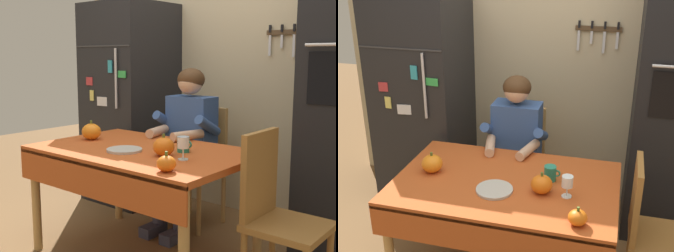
{
  "view_description": "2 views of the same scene",
  "coord_description": "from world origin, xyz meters",
  "views": [
    {
      "loc": [
        1.9,
        -1.94,
        1.33
      ],
      "look_at": [
        0.14,
        0.19,
        0.89
      ],
      "focal_mm": 46.86,
      "sensor_mm": 36.0,
      "label": 1
    },
    {
      "loc": [
        0.63,
        -2.2,
        2.1
      ],
      "look_at": [
        -0.04,
        0.25,
        1.05
      ],
      "focal_mm": 46.15,
      "sensor_mm": 36.0,
      "label": 2
    }
  ],
  "objects": [
    {
      "name": "back_wall_assembly",
      "position": [
        0.05,
        1.35,
        1.3
      ],
      "size": [
        3.7,
        0.13,
        2.6
      ],
      "color": "#BCAD89",
      "rests_on": "ground"
    },
    {
      "name": "refrigerator",
      "position": [
        -0.95,
        0.96,
        0.9
      ],
      "size": [
        0.68,
        0.71,
        1.8
      ],
      "color": "black",
      "rests_on": "ground"
    },
    {
      "name": "chair_behind_person",
      "position": [
        -0.09,
        0.87,
        0.51
      ],
      "size": [
        0.4,
        0.4,
        0.93
      ],
      "color": "tan",
      "rests_on": "ground"
    },
    {
      "name": "coffee_mug",
      "position": [
        0.27,
        0.18,
        0.79
      ],
      "size": [
        0.1,
        0.08,
        0.1
      ],
      "color": "#237F66",
      "rests_on": "dining_table"
    },
    {
      "name": "chair_right_side",
      "position": [
        0.9,
        0.18,
        0.51
      ],
      "size": [
        0.4,
        0.4,
        0.93
      ],
      "color": "#9E6B33",
      "rests_on": "ground"
    },
    {
      "name": "pumpkin_large",
      "position": [
        0.24,
        0.02,
        0.8
      ],
      "size": [
        0.13,
        0.13,
        0.13
      ],
      "color": "orange",
      "rests_on": "dining_table"
    },
    {
      "name": "dining_table",
      "position": [
        0.0,
        0.08,
        0.66
      ],
      "size": [
        1.4,
        0.9,
        0.74
      ],
      "color": "tan",
      "rests_on": "ground"
    },
    {
      "name": "pumpkin_medium",
      "position": [
        -0.5,
        0.1,
        0.8
      ],
      "size": [
        0.14,
        0.14,
        0.14
      ],
      "color": "orange",
      "rests_on": "dining_table"
    },
    {
      "name": "pumpkin_small",
      "position": [
        0.49,
        -0.25,
        0.78
      ],
      "size": [
        0.1,
        0.1,
        0.11
      ],
      "color": "orange",
      "rests_on": "dining_table"
    },
    {
      "name": "wine_glass",
      "position": [
        0.4,
        0.02,
        0.84
      ],
      "size": [
        0.07,
        0.07,
        0.14
      ],
      "color": "white",
      "rests_on": "dining_table"
    },
    {
      "name": "seated_person",
      "position": [
        -0.09,
        0.68,
        0.74
      ],
      "size": [
        0.47,
        0.55,
        1.25
      ],
      "color": "#38384C",
      "rests_on": "ground"
    },
    {
      "name": "serving_tray",
      "position": [
        -0.03,
        -0.03,
        0.75
      ],
      "size": [
        0.23,
        0.23,
        0.02
      ],
      "primitive_type": "cylinder",
      "color": "#B7B2A8",
      "rests_on": "dining_table"
    }
  ]
}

